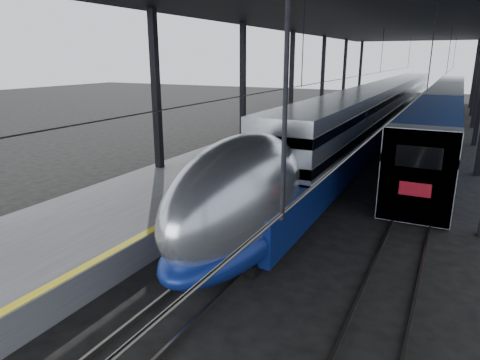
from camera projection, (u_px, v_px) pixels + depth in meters
The scene contains 7 objects.
ground at pixel (204, 237), 16.48m from camera, with size 160.00×160.00×0.00m, color black.
platform at pixel (295, 136), 35.01m from camera, with size 6.00×80.00×1.00m, color #4C4C4F.
yellow_strip at pixel (329, 132), 33.66m from camera, with size 0.30×80.00×0.01m, color gold.
rails at pixel (397, 150), 31.65m from camera, with size 6.52×80.00×0.16m.
canopy at pixel (371, 22), 30.29m from camera, with size 18.00×75.00×9.47m.
tgv_train at pixel (380, 111), 37.90m from camera, with size 3.08×65.20×4.42m.
second_train at pixel (444, 108), 40.46m from camera, with size 2.91×56.05×4.00m.
Camera 1 is at (8.13, -12.95, 6.68)m, focal length 32.00 mm.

